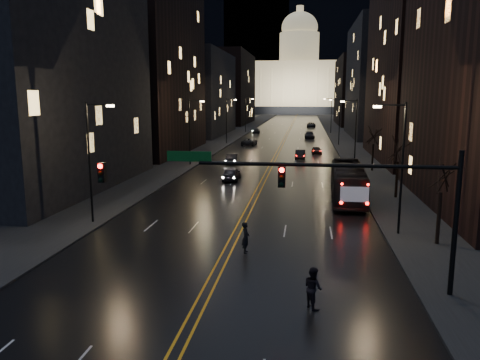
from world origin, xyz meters
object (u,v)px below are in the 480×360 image
at_px(pedestrian_a, 246,238).
at_px(oncoming_car_a, 231,174).
at_px(oncoming_car_b, 233,159).
at_px(pedestrian_b, 313,288).
at_px(receding_car_a, 300,154).
at_px(traffic_signal, 333,188).
at_px(bus, 348,182).

bearing_deg(pedestrian_a, oncoming_car_a, 10.21).
height_order(oncoming_car_a, oncoming_car_b, oncoming_car_a).
xyz_separation_m(oncoming_car_b, pedestrian_b, (10.56, -44.43, 0.23)).
distance_m(oncoming_car_a, oncoming_car_b, 13.19).
xyz_separation_m(receding_car_a, pedestrian_b, (1.19, -50.95, 0.26)).
xyz_separation_m(oncoming_car_b, pedestrian_a, (6.63, -37.43, 0.23)).
height_order(traffic_signal, oncoming_car_a, traffic_signal).
bearing_deg(oncoming_car_a, bus, 144.52).
height_order(bus, pedestrian_a, bus).
bearing_deg(bus, traffic_signal, -94.87).
relative_size(traffic_signal, pedestrian_b, 9.06).
xyz_separation_m(traffic_signal, bus, (2.59, 20.81, -3.44)).
relative_size(oncoming_car_a, pedestrian_b, 2.30).
height_order(traffic_signal, pedestrian_b, traffic_signal).
relative_size(bus, pedestrian_b, 6.24).
height_order(bus, oncoming_car_a, bus).
relative_size(oncoming_car_b, pedestrian_b, 2.31).
relative_size(bus, oncoming_car_a, 2.72).
bearing_deg(bus, pedestrian_a, -112.74).
distance_m(bus, pedestrian_a, 17.45).
height_order(oncoming_car_a, pedestrian_b, pedestrian_b).
bearing_deg(pedestrian_a, traffic_signal, -137.15).
bearing_deg(oncoming_car_a, oncoming_car_b, -81.80).
relative_size(traffic_signal, bus, 1.45).
bearing_deg(pedestrian_a, bus, -25.73).
bearing_deg(traffic_signal, pedestrian_b, -112.84).
distance_m(bus, oncoming_car_a, 14.84).
bearing_deg(bus, oncoming_car_a, 146.88).
distance_m(oncoming_car_b, pedestrian_a, 38.01).
xyz_separation_m(traffic_signal, oncoming_car_b, (-11.40, 42.43, -4.38)).
bearing_deg(oncoming_car_b, pedestrian_a, 96.45).
distance_m(traffic_signal, receding_car_a, 49.20).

